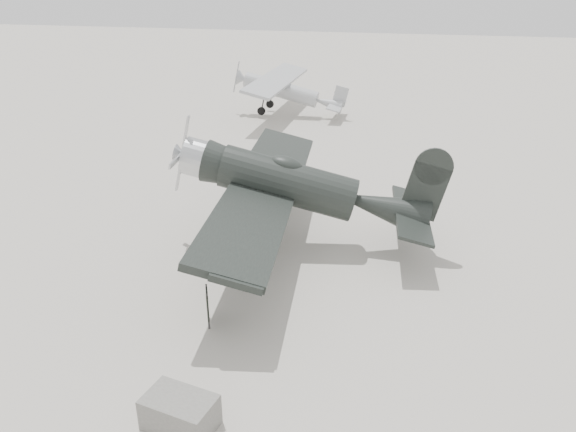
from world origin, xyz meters
name	(u,v)px	position (x,y,z in m)	size (l,w,h in m)	color
ground	(316,268)	(0.00, 0.00, 0.00)	(160.00, 160.00, 0.00)	#A49F92
lowwing_monoplane	(300,187)	(-0.96, 1.76, 2.38)	(9.97, 13.96, 4.50)	black
highwing_monoplane	(285,87)	(-6.19, 21.85, 2.04)	(8.16, 11.43, 3.27)	#ABAFB1
equipment_block	(180,413)	(-1.74, -8.17, 0.41)	(1.65, 1.03, 0.82)	slate
sign_board	(207,303)	(-2.56, -4.09, 0.71)	(0.37, 0.78, 1.19)	#333333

